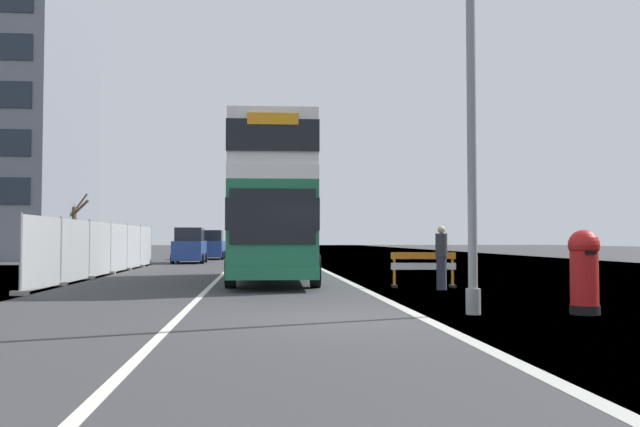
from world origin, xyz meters
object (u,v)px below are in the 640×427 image
red_pillar_postbox (584,268)px  roadworks_barrier (423,265)px  double_decker_bus (274,203)px  car_receding_mid (211,246)px  lamppost_foreground (471,114)px  pedestrian_at_kerb (441,257)px  car_oncoming_near (190,247)px

red_pillar_postbox → roadworks_barrier: 7.27m
double_decker_bus → car_receding_mid: bearing=99.2°
lamppost_foreground → roadworks_barrier: (0.80, 6.94, -3.23)m
lamppost_foreground → pedestrian_at_kerb: bearing=79.7°
double_decker_bus → red_pillar_postbox: double_decker_bus is taller
red_pillar_postbox → car_oncoming_near: size_ratio=0.42×
double_decker_bus → car_oncoming_near: (-4.68, 17.19, -1.71)m
car_receding_mid → pedestrian_at_kerb: size_ratio=2.48×
lamppost_foreground → car_receding_mid: size_ratio=1.82×
pedestrian_at_kerb → red_pillar_postbox: bearing=-80.2°
red_pillar_postbox → car_receding_mid: (-9.74, 35.11, 0.07)m
double_decker_bus → car_oncoming_near: 17.89m
double_decker_bus → car_oncoming_near: bearing=105.2°
double_decker_bus → lamppost_foreground: bearing=-70.7°
pedestrian_at_kerb → car_receding_mid: bearing=106.7°
car_oncoming_near → car_receding_mid: (0.71, 7.41, -0.02)m
red_pillar_postbox → pedestrian_at_kerb: bearing=99.8°
lamppost_foreground → roadworks_barrier: 7.70m
lamppost_foreground → roadworks_barrier: lamppost_foreground is taller
car_receding_mid → pedestrian_at_kerb: (8.68, -28.93, -0.04)m
red_pillar_postbox → car_oncoming_near: (-10.45, 27.70, 0.09)m
pedestrian_at_kerb → double_decker_bus: bearing=137.4°
double_decker_bus → car_receding_mid: double_decker_bus is taller
car_receding_mid → red_pillar_postbox: bearing=-74.5°
double_decker_bus → car_oncoming_near: size_ratio=2.63×
car_receding_mid → pedestrian_at_kerb: car_receding_mid is taller
roadworks_barrier → car_receding_mid: car_receding_mid is taller
red_pillar_postbox → lamppost_foreground: bearing=174.7°
roadworks_barrier → double_decker_bus: bearing=142.7°
double_decker_bus → roadworks_barrier: 5.92m
car_oncoming_near → pedestrian_at_kerb: bearing=-66.4°
roadworks_barrier → lamppost_foreground: bearing=-96.6°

